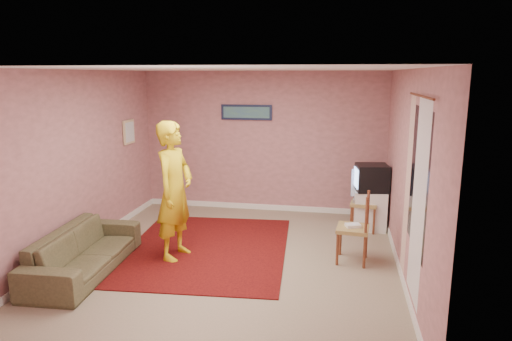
% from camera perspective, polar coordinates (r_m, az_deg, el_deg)
% --- Properties ---
extents(ground, '(5.00, 5.00, 0.00)m').
position_cam_1_polar(ground, '(6.47, -3.01, -11.16)').
color(ground, gray).
rests_on(ground, ground).
extents(wall_back, '(4.50, 0.02, 2.60)m').
position_cam_1_polar(wall_back, '(8.49, 0.85, 3.57)').
color(wall_back, '#C07E83').
rests_on(wall_back, ground).
extents(wall_front, '(4.50, 0.02, 2.60)m').
position_cam_1_polar(wall_front, '(3.78, -12.21, -7.40)').
color(wall_front, '#C07E83').
rests_on(wall_front, ground).
extents(wall_left, '(0.02, 5.00, 2.60)m').
position_cam_1_polar(wall_left, '(6.95, -21.47, 0.87)').
color(wall_left, '#C07E83').
rests_on(wall_left, ground).
extents(wall_right, '(0.02, 5.00, 2.60)m').
position_cam_1_polar(wall_right, '(5.97, 18.35, -0.62)').
color(wall_right, '#C07E83').
rests_on(wall_right, ground).
extents(ceiling, '(4.50, 5.00, 0.02)m').
position_cam_1_polar(ceiling, '(5.95, -3.29, 12.55)').
color(ceiling, white).
rests_on(ceiling, wall_back).
extents(baseboard_back, '(4.50, 0.02, 0.10)m').
position_cam_1_polar(baseboard_back, '(8.75, 0.81, -4.57)').
color(baseboard_back, white).
rests_on(baseboard_back, ground).
extents(baseboard_left, '(0.02, 5.00, 0.10)m').
position_cam_1_polar(baseboard_left, '(7.28, -20.65, -8.83)').
color(baseboard_left, white).
rests_on(baseboard_left, ground).
extents(baseboard_right, '(0.02, 5.00, 0.10)m').
position_cam_1_polar(baseboard_right, '(6.34, 17.51, -11.71)').
color(baseboard_right, white).
rests_on(baseboard_right, ground).
extents(window, '(0.01, 1.10, 1.50)m').
position_cam_1_polar(window, '(5.07, 19.70, -1.13)').
color(window, black).
rests_on(window, wall_right).
extents(curtain_sheer, '(0.01, 0.75, 2.10)m').
position_cam_1_polar(curtain_sheer, '(4.97, 19.64, -3.76)').
color(curtain_sheer, white).
rests_on(curtain_sheer, wall_right).
extents(curtain_floral, '(0.01, 0.35, 2.10)m').
position_cam_1_polar(curtain_floral, '(5.64, 18.42, -1.86)').
color(curtain_floral, white).
rests_on(curtain_floral, wall_right).
extents(curtain_rod, '(0.02, 1.40, 0.02)m').
position_cam_1_polar(curtain_rod, '(4.95, 19.90, 8.75)').
color(curtain_rod, brown).
rests_on(curtain_rod, wall_right).
extents(picture_back, '(0.95, 0.04, 0.28)m').
position_cam_1_polar(picture_back, '(8.45, -1.20, 7.28)').
color(picture_back, '#141B37').
rests_on(picture_back, wall_back).
extents(picture_left, '(0.04, 0.38, 0.42)m').
position_cam_1_polar(picture_left, '(8.28, -15.59, 4.67)').
color(picture_left, beige).
rests_on(picture_left, wall_left).
extents(area_rug, '(2.52, 3.05, 0.02)m').
position_cam_1_polar(area_rug, '(6.88, -6.16, -9.67)').
color(area_rug, black).
rests_on(area_rug, ground).
extents(tv_cabinet, '(0.51, 0.47, 0.66)m').
position_cam_1_polar(tv_cabinet, '(7.84, 14.07, -4.78)').
color(tv_cabinet, white).
rests_on(tv_cabinet, ground).
extents(crt_tv, '(0.57, 0.52, 0.44)m').
position_cam_1_polar(crt_tv, '(7.71, 14.24, -0.88)').
color(crt_tv, black).
rests_on(crt_tv, tv_cabinet).
extents(chair_a, '(0.47, 0.46, 0.51)m').
position_cam_1_polar(chair_a, '(7.69, 13.41, -3.20)').
color(chair_a, '#A48B4F').
rests_on(chair_a, ground).
extents(dvd_player, '(0.38, 0.30, 0.06)m').
position_cam_1_polar(dvd_player, '(7.71, 13.39, -3.66)').
color(dvd_player, '#A6A7AB').
rests_on(dvd_player, chair_a).
extents(blue_throw, '(0.44, 0.05, 0.46)m').
position_cam_1_polar(blue_throw, '(7.83, 13.41, -1.55)').
color(blue_throw, '#809BD2').
rests_on(blue_throw, chair_a).
extents(chair_b, '(0.46, 0.48, 0.53)m').
position_cam_1_polar(chair_b, '(6.36, 12.05, -6.07)').
color(chair_b, '#A48B4F').
rests_on(chair_b, ground).
extents(game_console, '(0.23, 0.19, 0.04)m').
position_cam_1_polar(game_console, '(6.39, 12.02, -6.73)').
color(game_console, white).
rests_on(game_console, chair_b).
extents(sofa, '(0.88, 2.00, 0.57)m').
position_cam_1_polar(sofa, '(6.41, -20.68, -9.40)').
color(sofa, brown).
rests_on(sofa, ground).
extents(person, '(0.57, 0.77, 1.93)m').
position_cam_1_polar(person, '(6.38, -10.15, -2.52)').
color(person, gold).
rests_on(person, ground).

